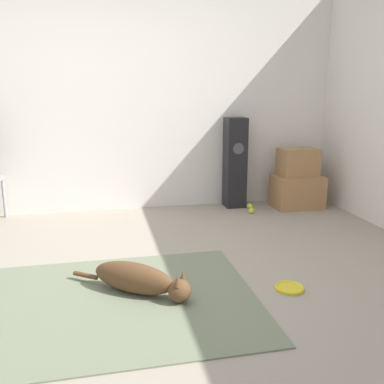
# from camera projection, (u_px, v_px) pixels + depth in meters

# --- Properties ---
(ground_plane) EXTENTS (12.00, 12.00, 0.00)m
(ground_plane) POSITION_uv_depth(u_px,v_px,m) (135.00, 285.00, 3.07)
(ground_plane) COLOR #9E9384
(wall_back) EXTENTS (8.00, 0.06, 2.55)m
(wall_back) POSITION_uv_depth(u_px,v_px,m) (115.00, 98.00, 4.77)
(wall_back) COLOR silver
(wall_back) RESTS_ON ground_plane
(area_rug) EXTENTS (1.81, 1.47, 0.01)m
(area_rug) POSITION_uv_depth(u_px,v_px,m) (120.00, 301.00, 2.83)
(area_rug) COLOR slate
(area_rug) RESTS_ON ground_plane
(dog) EXTENTS (0.78, 0.60, 0.21)m
(dog) POSITION_uv_depth(u_px,v_px,m) (139.00, 279.00, 2.91)
(dog) COLOR brown
(dog) RESTS_ON area_rug
(frisbee) EXTENTS (0.20, 0.20, 0.03)m
(frisbee) POSITION_uv_depth(u_px,v_px,m) (289.00, 288.00, 3.01)
(frisbee) COLOR yellow
(frisbee) RESTS_ON ground_plane
(cardboard_box_lower) EXTENTS (0.57, 0.39, 0.38)m
(cardboard_box_lower) POSITION_uv_depth(u_px,v_px,m) (297.00, 191.00, 5.09)
(cardboard_box_lower) COLOR #A87A4C
(cardboard_box_lower) RESTS_ON ground_plane
(cardboard_box_upper) EXTENTS (0.43, 0.30, 0.32)m
(cardboard_box_upper) POSITION_uv_depth(u_px,v_px,m) (298.00, 162.00, 5.02)
(cardboard_box_upper) COLOR #A87A4C
(cardboard_box_upper) RESTS_ON cardboard_box_lower
(floor_speaker) EXTENTS (0.24, 0.24, 1.06)m
(floor_speaker) POSITION_uv_depth(u_px,v_px,m) (235.00, 163.00, 5.05)
(floor_speaker) COLOR black
(floor_speaker) RESTS_ON ground_plane
(tennis_ball_by_boxes) EXTENTS (0.07, 0.07, 0.07)m
(tennis_ball_by_boxes) POSITION_uv_depth(u_px,v_px,m) (251.00, 211.00, 4.85)
(tennis_ball_by_boxes) COLOR #C6E033
(tennis_ball_by_boxes) RESTS_ON ground_plane
(tennis_ball_near_speaker) EXTENTS (0.07, 0.07, 0.07)m
(tennis_ball_near_speaker) POSITION_uv_depth(u_px,v_px,m) (250.00, 206.00, 5.03)
(tennis_ball_near_speaker) COLOR #C6E033
(tennis_ball_near_speaker) RESTS_ON ground_plane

